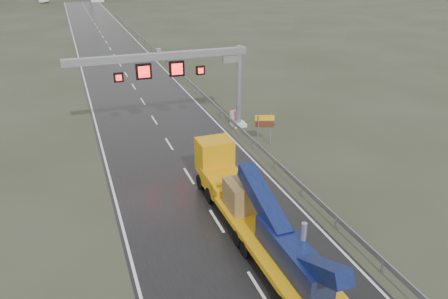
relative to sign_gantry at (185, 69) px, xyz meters
name	(u,v)px	position (x,y,z in m)	size (l,w,h in m)	color
ground	(242,263)	(-2.10, -17.99, -5.61)	(400.00, 400.00, 0.00)	#2C3122
road	(126,75)	(-2.10, 22.01, -5.60)	(11.00, 200.00, 0.02)	black
guardrail	(193,85)	(4.00, 12.01, -4.91)	(0.20, 140.00, 1.40)	gray
sign_gantry	(185,69)	(0.00, 0.00, 0.00)	(14.90, 1.20, 7.42)	silver
heavy_haul_truck	(252,209)	(-0.66, -15.76, -4.08)	(2.76, 16.92, 3.96)	#D39A0B
exit_sign_pair	(265,124)	(5.11, -4.80, -3.77)	(1.47, 0.60, 2.64)	#999CA1
striped_barrier	(234,117)	(4.68, 0.75, -5.00)	(0.73, 0.39, 1.23)	red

